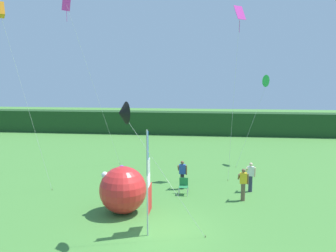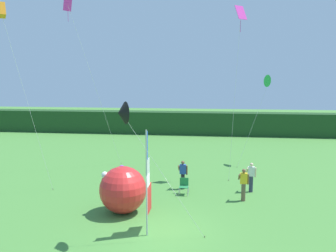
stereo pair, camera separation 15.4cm
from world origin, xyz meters
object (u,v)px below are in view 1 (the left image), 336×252
object	(u,v)px
banner_flag	(149,184)
person_near_banner	(182,174)
kite_green_delta_0	(268,81)
inflatable_balloon	(123,190)
kite_magenta_diamond_1	(239,22)
folding_chair	(184,185)
person_far_left	(243,184)
person_mid_field	(251,176)
kite_magenta_diamond_3	(71,17)
kite_black_delta_2	(123,113)

from	to	relation	value
banner_flag	person_near_banner	distance (m)	6.14
banner_flag	kite_green_delta_0	world-z (taller)	kite_green_delta_0
inflatable_balloon	person_near_banner	bearing A→B (deg)	57.84
banner_flag	kite_magenta_diamond_1	world-z (taller)	kite_magenta_diamond_1
folding_chair	person_far_left	bearing A→B (deg)	-12.12
person_mid_field	kite_magenta_diamond_3	distance (m)	15.54
person_far_left	folding_chair	size ratio (longest dim) A/B	1.92
person_near_banner	kite_green_delta_0	bearing A→B (deg)	51.34
kite_magenta_diamond_3	kite_magenta_diamond_1	bearing A→B (deg)	-3.75
banner_flag	kite_magenta_diamond_1	xyz separation A→B (m)	(4.13, 8.93, 7.68)
banner_flag	kite_magenta_diamond_1	distance (m)	12.48
person_near_banner	kite_magenta_diamond_3	bearing A→B (deg)	154.78
banner_flag	person_far_left	size ratio (longest dim) A/B	2.55
kite_green_delta_0	kite_black_delta_2	distance (m)	15.79
inflatable_balloon	folding_chair	xyz separation A→B (m)	(2.64, 3.07, -0.61)
person_near_banner	kite_green_delta_0	distance (m)	10.51
inflatable_balloon	kite_green_delta_0	xyz separation A→B (m)	(8.19, 11.08, 5.01)
person_near_banner	kite_magenta_diamond_1	world-z (taller)	kite_magenta_diamond_1
kite_magenta_diamond_1	kite_magenta_diamond_3	distance (m)	11.12
folding_chair	person_near_banner	bearing A→B (deg)	98.97
person_far_left	kite_magenta_diamond_3	world-z (taller)	kite_magenta_diamond_3
person_mid_field	inflatable_balloon	bearing A→B (deg)	-148.21
person_mid_field	person_far_left	xyz separation A→B (m)	(-0.54, -1.55, 0.02)
person_near_banner	kite_green_delta_0	xyz separation A→B (m)	(5.69, 7.11, 5.25)
banner_flag	person_far_left	bearing A→B (deg)	46.03
banner_flag	kite_magenta_diamond_3	size ratio (longest dim) A/B	0.37
person_mid_field	person_far_left	world-z (taller)	person_far_left
person_near_banner	kite_magenta_diamond_1	bearing A→B (deg)	42.73
kite_magenta_diamond_1	kite_black_delta_2	world-z (taller)	kite_magenta_diamond_1
kite_magenta_diamond_1	person_far_left	bearing A→B (deg)	-88.85
person_mid_field	folding_chair	xyz separation A→B (m)	(-3.71, -0.87, -0.38)
person_near_banner	kite_magenta_diamond_3	world-z (taller)	kite_magenta_diamond_3
person_near_banner	inflatable_balloon	size ratio (longest dim) A/B	0.74
kite_magenta_diamond_3	kite_green_delta_0	bearing A→B (deg)	14.15
person_far_left	kite_black_delta_2	distance (m)	8.34
folding_chair	kite_black_delta_2	distance (m)	7.66
inflatable_balloon	kite_magenta_diamond_1	world-z (taller)	kite_magenta_diamond_1
kite_magenta_diamond_3	person_near_banner	bearing A→B (deg)	-25.22
person_mid_field	kite_black_delta_2	bearing A→B (deg)	-129.59
folding_chair	kite_black_delta_2	size ratio (longest dim) A/B	0.16
person_mid_field	folding_chair	world-z (taller)	person_mid_field
inflatable_balloon	banner_flag	bearing A→B (deg)	-51.31
kite_magenta_diamond_1	kite_black_delta_2	bearing A→B (deg)	-116.88
person_far_left	kite_magenta_diamond_1	size ratio (longest dim) A/B	0.16
banner_flag	kite_magenta_diamond_1	size ratio (longest dim) A/B	0.40
kite_black_delta_2	kite_magenta_diamond_1	bearing A→B (deg)	63.12
person_far_left	kite_magenta_diamond_1	world-z (taller)	kite_magenta_diamond_1
kite_black_delta_2	person_near_banner	bearing A→B (deg)	75.72
kite_green_delta_0	folding_chair	bearing A→B (deg)	-124.68
person_mid_field	kite_magenta_diamond_1	xyz separation A→B (m)	(-0.63, 3.01, 8.87)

